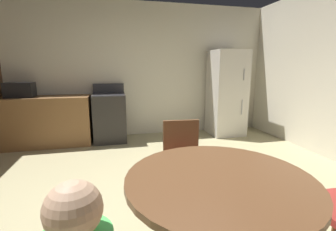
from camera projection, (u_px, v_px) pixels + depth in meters
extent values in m
plane|color=tan|center=(158.00, 219.00, 2.24)|extent=(14.00, 14.00, 0.00)
cube|color=silver|center=(130.00, 71.00, 4.86)|extent=(6.12, 0.12, 2.70)
cube|color=olive|center=(34.00, 122.00, 4.26)|extent=(1.97, 0.60, 0.90)
cube|color=#2D2B28|center=(110.00, 118.00, 4.56)|extent=(0.60, 0.60, 0.90)
cube|color=#38383D|center=(109.00, 95.00, 4.47)|extent=(0.60, 0.60, 0.02)
cube|color=#38383D|center=(109.00, 88.00, 4.71)|extent=(0.60, 0.04, 0.18)
cube|color=silver|center=(227.00, 93.00, 4.97)|extent=(0.68, 0.66, 1.76)
cylinder|color=#B2B2B7|center=(244.00, 74.00, 4.61)|extent=(0.02, 0.02, 0.22)
cylinder|color=#B2B2B7|center=(242.00, 107.00, 4.74)|extent=(0.02, 0.02, 0.30)
cube|color=black|center=(20.00, 90.00, 4.11)|extent=(0.44, 0.32, 0.26)
cylinder|color=brown|center=(219.00, 180.00, 1.43)|extent=(1.14, 1.14, 0.04)
cylinder|color=brown|center=(205.00, 193.00, 2.28)|extent=(0.03, 0.03, 0.43)
cylinder|color=brown|center=(171.00, 196.00, 2.22)|extent=(0.03, 0.03, 0.43)
cylinder|color=brown|center=(196.00, 178.00, 2.60)|extent=(0.03, 0.03, 0.43)
cylinder|color=brown|center=(165.00, 180.00, 2.55)|extent=(0.03, 0.03, 0.43)
cube|color=#9E2D28|center=(184.00, 165.00, 2.37)|extent=(0.43, 0.43, 0.05)
cube|color=brown|center=(181.00, 139.00, 2.50)|extent=(0.38, 0.06, 0.42)
cylinder|color=brown|center=(298.00, 224.00, 1.83)|extent=(0.03, 0.03, 0.43)
cylinder|color=brown|center=(335.00, 219.00, 1.89)|extent=(0.03, 0.03, 0.43)
sphere|color=#D6A884|center=(73.00, 209.00, 0.68)|extent=(0.17, 0.17, 0.17)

